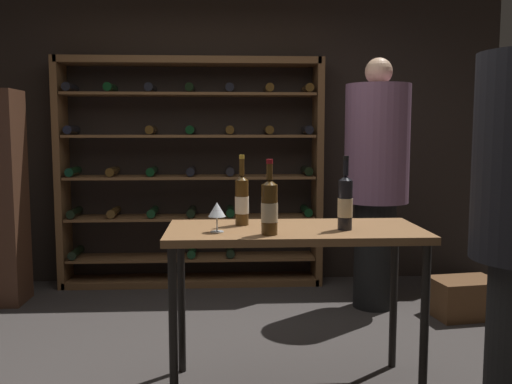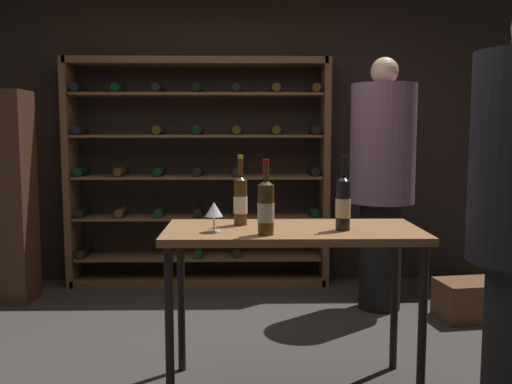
{
  "view_description": "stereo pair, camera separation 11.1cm",
  "coord_description": "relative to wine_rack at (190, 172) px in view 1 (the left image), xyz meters",
  "views": [
    {
      "loc": [
        0.01,
        -3.11,
        1.4
      ],
      "look_at": [
        0.19,
        0.14,
        1.04
      ],
      "focal_mm": 39.52,
      "sensor_mm": 36.0,
      "label": 1
    },
    {
      "loc": [
        0.12,
        -3.11,
        1.4
      ],
      "look_at": [
        0.19,
        0.14,
        1.04
      ],
      "focal_mm": 39.52,
      "sensor_mm": 36.0,
      "label": 2
    }
  ],
  "objects": [
    {
      "name": "ground_plane",
      "position": [
        0.31,
        -1.96,
        -1.03
      ],
      "size": [
        10.35,
        10.35,
        0.0
      ],
      "primitive_type": "plane",
      "color": "#383330"
    },
    {
      "name": "wine_rack",
      "position": [
        0.0,
        0.0,
        0.0
      ],
      "size": [
        2.35,
        0.32,
        2.04
      ],
      "color": "brown",
      "rests_on": "ground"
    },
    {
      "name": "wine_bottle_black_capsule",
      "position": [
        0.4,
        -2.05,
        -0.0
      ],
      "size": [
        0.08,
        0.08,
        0.38
      ],
      "color": "#4C3314",
      "rests_on": "tasting_table"
    },
    {
      "name": "person_guest_plum_blouse",
      "position": [
        1.49,
        -0.75,
        0.05
      ],
      "size": [
        0.5,
        0.5,
        1.95
      ],
      "rotation": [
        0.0,
        0.0,
        0.28
      ],
      "color": "black",
      "rests_on": "ground"
    },
    {
      "name": "wine_glass_stemmed_right",
      "position": [
        0.27,
        -2.26,
        -0.03
      ],
      "size": [
        0.09,
        0.09,
        0.15
      ],
      "color": "silver",
      "rests_on": "tasting_table"
    },
    {
      "name": "tasting_table",
      "position": [
        0.68,
        -2.15,
        -0.23
      ],
      "size": [
        1.34,
        0.61,
        0.89
      ],
      "color": "brown",
      "rests_on": "ground"
    },
    {
      "name": "back_wall",
      "position": [
        0.31,
        0.21,
        0.27
      ],
      "size": [
        5.14,
        0.1,
        2.6
      ],
      "primitive_type": "cube",
      "color": "black",
      "rests_on": "ground"
    },
    {
      "name": "wine_bottle_gold_foil",
      "position": [
        0.93,
        -2.22,
        0.0
      ],
      "size": [
        0.08,
        0.08,
        0.38
      ],
      "color": "black",
      "rests_on": "tasting_table"
    },
    {
      "name": "wine_crate",
      "position": [
        2.11,
        -1.02,
        -0.89
      ],
      "size": [
        0.52,
        0.4,
        0.29
      ],
      "primitive_type": "cube",
      "rotation": [
        0.0,
        0.0,
        0.14
      ],
      "color": "brown",
      "rests_on": "ground"
    },
    {
      "name": "wine_bottle_red_label",
      "position": [
        0.53,
        -2.34,
        -0.0
      ],
      "size": [
        0.08,
        0.08,
        0.37
      ],
      "color": "#4C3314",
      "rests_on": "tasting_table"
    }
  ]
}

